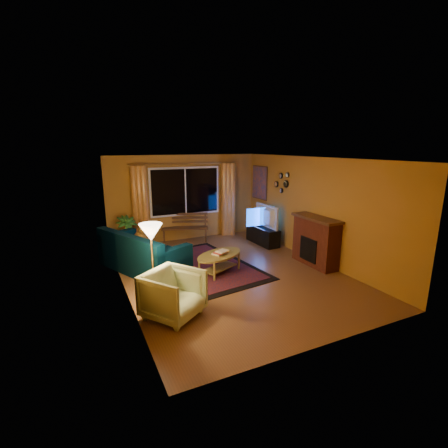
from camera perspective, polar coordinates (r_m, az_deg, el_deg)
name	(u,v)px	position (r m, az deg, el deg)	size (l,w,h in m)	color
floor	(230,273)	(7.32, 1.01, -8.60)	(4.50, 6.00, 0.02)	brown
ceiling	(230,158)	(6.78, 1.10, 11.53)	(4.50, 6.00, 0.02)	white
wall_back	(185,198)	(9.68, -6.88, 4.59)	(4.50, 0.02, 2.50)	#BE812E
wall_left	(121,229)	(6.30, -17.71, -0.89)	(0.02, 6.00, 2.50)	#BE812E
wall_right	(313,209)	(8.18, 15.42, 2.51)	(0.02, 6.00, 2.50)	#BE812E
window	(185,191)	(9.59, -6.79, 5.71)	(2.00, 0.02, 1.30)	black
curtain_rod	(185,164)	(9.47, -6.84, 10.48)	(0.03, 0.03, 3.20)	#BF8C3F
curtain_left	(140,206)	(9.25, -14.56, 3.00)	(0.36, 0.36, 2.24)	orange
curtain_right	(228,200)	(10.09, 0.68, 4.30)	(0.36, 0.36, 2.24)	orange
bench	(185,235)	(9.62, -6.85, -1.87)	(1.34, 0.39, 0.40)	#4B2D19
potted_plant	(127,235)	(8.78, -16.71, -1.88)	(0.56, 0.56, 0.99)	#235B1E
sofa	(143,251)	(7.55, -14.01, -4.59)	(0.95, 2.23, 0.90)	black
dog	(140,236)	(7.97, -14.48, -1.99)	(0.30, 0.42, 0.45)	olive
armchair	(173,292)	(5.47, -8.94, -11.77)	(0.84, 0.78, 0.86)	beige
floor_lamp	(153,264)	(5.87, -12.43, -6.94)	(0.24, 0.24, 1.46)	#BF8C3F
rug	(204,266)	(7.68, -3.61, -7.36)	(1.97, 3.11, 0.02)	maroon
coffee_table	(220,263)	(7.22, -0.79, -6.93)	(1.22, 1.22, 0.44)	olive
tv_console	(263,235)	(9.38, 6.83, -1.99)	(0.39, 1.18, 0.49)	black
television	(263,216)	(9.25, 6.93, 1.37)	(1.10, 0.14, 0.64)	black
fireplace	(316,242)	(7.91, 15.81, -3.10)	(0.40, 1.20, 1.10)	maroon
mirror_cluster	(281,181)	(9.08, 10.06, 7.38)	(0.06, 0.60, 0.56)	black
painting	(260,183)	(10.06, 6.28, 7.24)	(0.04, 0.76, 0.96)	#C85C20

